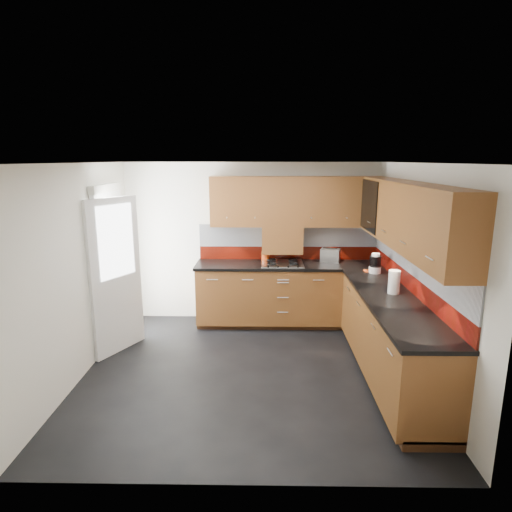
{
  "coord_description": "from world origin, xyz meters",
  "views": [
    {
      "loc": [
        0.17,
        -4.6,
        2.44
      ],
      "look_at": [
        0.08,
        0.65,
        1.25
      ],
      "focal_mm": 30.0,
      "sensor_mm": 36.0,
      "label": 1
    }
  ],
  "objects_px": {
    "gas_hob": "(282,263)",
    "utensil_pot": "(265,255)",
    "toaster": "(330,255)",
    "food_processor": "(375,264)"
  },
  "relations": [
    {
      "from": "gas_hob",
      "to": "food_processor",
      "type": "height_order",
      "value": "food_processor"
    },
    {
      "from": "gas_hob",
      "to": "food_processor",
      "type": "distance_m",
      "value": 1.32
    },
    {
      "from": "toaster",
      "to": "food_processor",
      "type": "bearing_deg",
      "value": -52.01
    },
    {
      "from": "toaster",
      "to": "food_processor",
      "type": "xyz_separation_m",
      "value": [
        0.5,
        -0.64,
        0.03
      ]
    },
    {
      "from": "food_processor",
      "to": "toaster",
      "type": "bearing_deg",
      "value": 127.99
    },
    {
      "from": "utensil_pot",
      "to": "food_processor",
      "type": "height_order",
      "value": "utensil_pot"
    },
    {
      "from": "utensil_pot",
      "to": "food_processor",
      "type": "distance_m",
      "value": 1.62
    },
    {
      "from": "gas_hob",
      "to": "toaster",
      "type": "distance_m",
      "value": 0.75
    },
    {
      "from": "toaster",
      "to": "food_processor",
      "type": "relative_size",
      "value": 1.19
    },
    {
      "from": "gas_hob",
      "to": "utensil_pot",
      "type": "distance_m",
      "value": 0.32
    }
  ]
}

